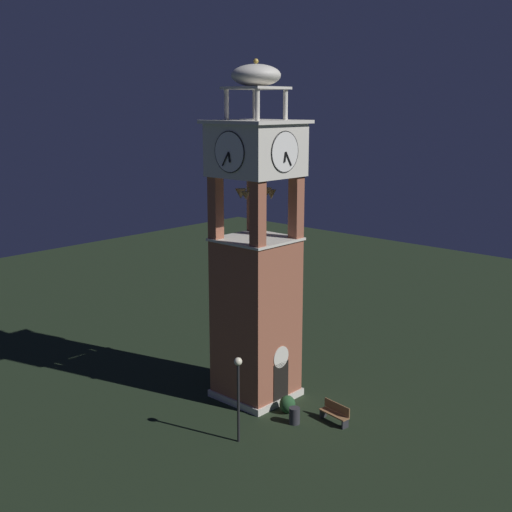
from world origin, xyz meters
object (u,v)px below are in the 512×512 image
object	(u,v)px
clock_tower	(256,266)
lamp_post	(238,384)
park_bench	(335,413)
trash_bin	(294,416)

from	to	relation	value
clock_tower	lamp_post	world-z (taller)	clock_tower
clock_tower	park_bench	world-z (taller)	clock_tower
clock_tower	lamp_post	distance (m)	6.42
lamp_post	trash_bin	xyz separation A→B (m)	(3.02, -0.74, -2.35)
clock_tower	park_bench	bearing A→B (deg)	-86.31
park_bench	trash_bin	bearing A→B (deg)	136.00
clock_tower	park_bench	xyz separation A→B (m)	(0.31, -4.78, -6.39)
park_bench	lamp_post	size ratio (longest dim) A/B	0.41
park_bench	trash_bin	world-z (taller)	park_bench
trash_bin	clock_tower	bearing A→B (deg)	72.66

